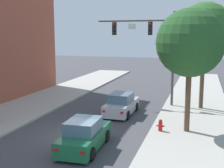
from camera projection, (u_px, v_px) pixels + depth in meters
name	position (u px, v px, depth m)	size (l,w,h in m)	color
ground_plane	(77.00, 136.00, 17.52)	(120.00, 120.00, 0.00)	#424247
sidewalk_right	(191.00, 146.00, 15.64)	(5.00, 60.00, 0.15)	#A8A59E
traffic_signal_mast	(151.00, 41.00, 24.07)	(6.36, 0.38, 7.50)	#514C47
car_lead_silver	(121.00, 105.00, 22.11)	(1.91, 4.28, 1.60)	#B7B7BC
car_following_green	(84.00, 136.00, 15.38)	(1.97, 4.30, 1.60)	#1E663D
fire_hydrant	(160.00, 125.00, 17.86)	(0.48, 0.24, 0.72)	red
street_tree_nearest	(190.00, 43.00, 17.05)	(3.95, 3.95, 7.22)	brown
street_tree_second	(204.00, 31.00, 22.50)	(4.31, 4.31, 8.12)	brown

